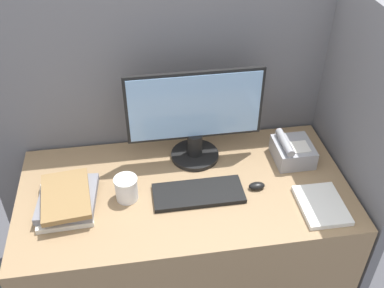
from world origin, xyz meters
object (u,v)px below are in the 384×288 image
Objects in this scene: mouse at (257,186)px; book_stack at (67,199)px; keyboard at (198,193)px; desk_telephone at (292,151)px; coffee_cup at (126,189)px; monitor at (195,118)px.

book_stack is (-0.82, 0.02, 0.02)m from mouse.
book_stack is (-0.56, 0.02, 0.03)m from keyboard.
desk_telephone is at bearing 38.34° from mouse.
book_stack is (-0.25, -0.01, -0.02)m from coffee_cup.
keyboard is at bearing -95.79° from monitor.
coffee_cup reaches higher than mouse.
monitor is at bearing 22.85° from book_stack.
monitor reaches higher than keyboard.
coffee_cup is 0.35× the size of book_stack.
mouse is 0.28m from desk_telephone.
coffee_cup is (-0.33, -0.24, -0.17)m from monitor.
monitor is at bearing 168.36° from desk_telephone.
keyboard is 2.07× the size of desk_telephone.
desk_telephone is (0.45, -0.09, -0.18)m from monitor.
coffee_cup reaches higher than book_stack.
book_stack is at bearing -177.89° from coffee_cup.
keyboard is at bearing -160.13° from desk_telephone.
monitor is 8.54× the size of mouse.
monitor reaches higher than desk_telephone.
coffee_cup is at bearing 174.50° from keyboard.
keyboard is 0.26m from mouse.
monitor is 1.58× the size of keyboard.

